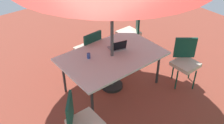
{
  "coord_description": "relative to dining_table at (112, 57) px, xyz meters",
  "views": [
    {
      "loc": [
        2.61,
        3.27,
        3.5
      ],
      "look_at": [
        0.0,
        0.0,
        0.62
      ],
      "focal_mm": 41.75,
      "sensor_mm": 36.0,
      "label": 1
    }
  ],
  "objects": [
    {
      "name": "dining_table",
      "position": [
        0.0,
        0.0,
        0.0
      ],
      "size": [
        1.95,
        1.27,
        0.78
      ],
      "color": "white",
      "rests_on": "ground_plane"
    },
    {
      "name": "chair_south",
      "position": [
        0.0,
        -0.8,
        -0.18
      ],
      "size": [
        0.46,
        0.47,
        0.98
      ],
      "rotation": [
        0.0,
        0.0,
        0.05
      ],
      "color": "beige",
      "rests_on": "ground_plane"
    },
    {
      "name": "ground_plane",
      "position": [
        0.0,
        0.0,
        -0.74
      ],
      "size": [
        10.0,
        10.0,
        0.02
      ],
      "primitive_type": "cube",
      "color": "brown"
    },
    {
      "name": "chair_southwest",
      "position": [
        -1.26,
        -0.83,
        -0.18
      ],
      "size": [
        0.58,
        0.58,
        0.98
      ],
      "rotation": [
        0.0,
        0.0,
        0.91
      ],
      "color": "beige",
      "rests_on": "ground_plane"
    },
    {
      "name": "chair_northwest",
      "position": [
        -1.27,
        0.79,
        -0.18
      ],
      "size": [
        0.58,
        0.58,
        0.98
      ],
      "rotation": [
        0.0,
        0.0,
        2.46
      ],
      "color": "beige",
      "rests_on": "ground_plane"
    },
    {
      "name": "laptop",
      "position": [
        -0.23,
        -0.11,
        0.09
      ],
      "size": [
        0.37,
        0.32,
        0.21
      ],
      "rotation": [
        0.0,
        0.0,
        -0.26
      ],
      "color": "gray",
      "rests_on": "dining_table"
    },
    {
      "name": "chair_northeast",
      "position": [
        1.28,
        0.85,
        -0.18
      ],
      "size": [
        0.58,
        0.58,
        0.98
      ],
      "rotation": [
        0.0,
        0.0,
        4.06
      ],
      "color": "beige",
      "rests_on": "ground_plane"
    },
    {
      "name": "cup",
      "position": [
        0.4,
        -0.2,
        0.1
      ],
      "size": [
        0.06,
        0.06,
        0.1
      ],
      "primitive_type": "cylinder",
      "color": "#334C99",
      "rests_on": "dining_table"
    }
  ]
}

